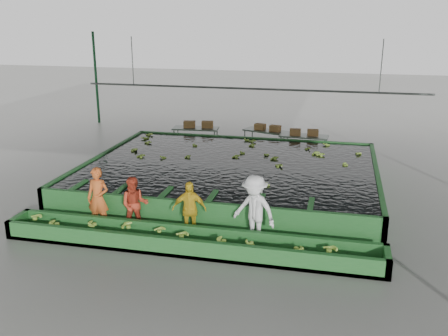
% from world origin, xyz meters
% --- Properties ---
extents(ground, '(80.00, 80.00, 0.00)m').
position_xyz_m(ground, '(0.00, 0.00, 0.00)').
color(ground, slate).
rests_on(ground, ground).
extents(shed_roof, '(20.00, 22.00, 0.04)m').
position_xyz_m(shed_roof, '(0.00, 0.00, 5.00)').
color(shed_roof, gray).
rests_on(shed_roof, shed_posts).
extents(shed_posts, '(20.00, 22.00, 5.00)m').
position_xyz_m(shed_posts, '(0.00, 0.00, 2.50)').
color(shed_posts, '#144122').
rests_on(shed_posts, ground).
extents(flotation_tank, '(10.00, 8.00, 0.90)m').
position_xyz_m(flotation_tank, '(0.00, 1.50, 0.45)').
color(flotation_tank, '#236127').
rests_on(flotation_tank, ground).
extents(tank_water, '(9.70, 7.70, 0.00)m').
position_xyz_m(tank_water, '(0.00, 1.50, 0.85)').
color(tank_water, black).
rests_on(tank_water, flotation_tank).
extents(sorting_trough, '(10.00, 1.00, 0.50)m').
position_xyz_m(sorting_trough, '(0.00, -3.60, 0.25)').
color(sorting_trough, '#236127').
rests_on(sorting_trough, ground).
extents(cableway_rail, '(0.08, 0.08, 14.00)m').
position_xyz_m(cableway_rail, '(0.00, 5.00, 3.00)').
color(cableway_rail, '#59605B').
rests_on(cableway_rail, shed_roof).
extents(rail_hanger_left, '(0.04, 0.04, 2.00)m').
position_xyz_m(rail_hanger_left, '(-5.00, 5.00, 4.00)').
color(rail_hanger_left, '#59605B').
rests_on(rail_hanger_left, shed_roof).
extents(rail_hanger_right, '(0.04, 0.04, 2.00)m').
position_xyz_m(rail_hanger_right, '(5.00, 5.00, 4.00)').
color(rail_hanger_right, '#59605B').
rests_on(rail_hanger_right, shed_roof).
extents(worker_a, '(0.67, 0.45, 1.78)m').
position_xyz_m(worker_a, '(-2.87, -2.80, 0.89)').
color(worker_a, '#D86026').
rests_on(worker_a, ground).
extents(worker_b, '(0.92, 0.81, 1.59)m').
position_xyz_m(worker_b, '(-1.77, -2.80, 0.79)').
color(worker_b, '#C33D24').
rests_on(worker_b, ground).
extents(worker_c, '(0.99, 0.58, 1.59)m').
position_xyz_m(worker_c, '(-0.19, -2.80, 0.79)').
color(worker_c, yellow).
rests_on(worker_c, ground).
extents(worker_d, '(1.39, 1.10, 1.89)m').
position_xyz_m(worker_d, '(1.59, -2.80, 0.94)').
color(worker_d, white).
rests_on(worker_d, ground).
extents(packing_table_left, '(2.12, 0.99, 0.94)m').
position_xyz_m(packing_table_left, '(-2.74, 6.51, 0.47)').
color(packing_table_left, '#59605B').
rests_on(packing_table_left, ground).
extents(packing_table_mid, '(2.16, 1.41, 0.91)m').
position_xyz_m(packing_table_mid, '(0.45, 6.83, 0.46)').
color(packing_table_mid, '#59605B').
rests_on(packing_table_mid, ground).
extents(packing_table_right, '(2.09, 0.94, 0.93)m').
position_xyz_m(packing_table_right, '(2.18, 6.15, 0.47)').
color(packing_table_right, '#59605B').
rests_on(packing_table_right, ground).
extents(box_stack_left, '(1.38, 0.62, 0.29)m').
position_xyz_m(box_stack_left, '(-2.63, 6.58, 0.94)').
color(box_stack_left, brown).
rests_on(box_stack_left, packing_table_left).
extents(box_stack_mid, '(1.23, 0.62, 0.26)m').
position_xyz_m(box_stack_mid, '(0.51, 6.82, 0.91)').
color(box_stack_mid, brown).
rests_on(box_stack_mid, packing_table_mid).
extents(box_stack_right, '(1.23, 0.45, 0.26)m').
position_xyz_m(box_stack_right, '(2.17, 6.15, 0.93)').
color(box_stack_right, brown).
rests_on(box_stack_right, packing_table_right).
extents(floating_bananas, '(8.20, 5.59, 0.11)m').
position_xyz_m(floating_bananas, '(0.00, 2.30, 0.85)').
color(floating_bananas, '#86B136').
rests_on(floating_bananas, tank_water).
extents(trough_bananas, '(8.29, 0.55, 0.11)m').
position_xyz_m(trough_bananas, '(0.00, -3.60, 0.40)').
color(trough_bananas, '#86B136').
rests_on(trough_bananas, sorting_trough).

